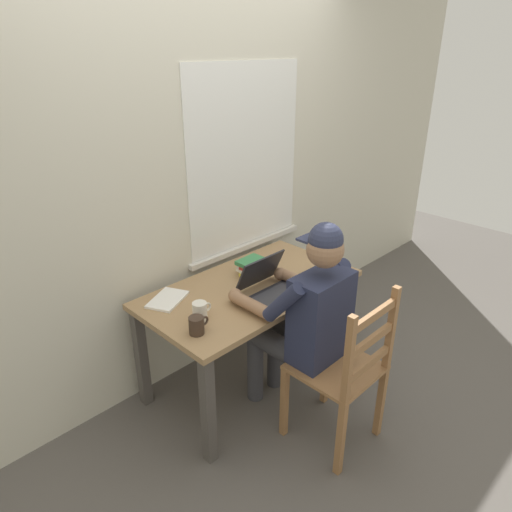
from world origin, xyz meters
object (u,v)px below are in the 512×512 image
coffee_mug_dark (197,325)px  book_stack_main (253,267)px  desk (251,300)px  laptop (272,286)px  computer_mouse (314,280)px  seated_person (305,315)px  coffee_mug_white (200,311)px  wooden_chair (344,371)px

coffee_mug_dark → book_stack_main: (0.66, 0.27, 0.01)m
desk → coffee_mug_dark: (-0.54, -0.17, 0.14)m
laptop → computer_mouse: 0.30m
desk → computer_mouse: bearing=-38.9°
seated_person → coffee_mug_white: 0.57m
laptop → computer_mouse: (0.28, -0.09, -0.03)m
desk → laptop: (0.02, -0.15, 0.15)m
desk → seated_person: size_ratio=1.05×
wooden_chair → computer_mouse: size_ratio=9.60×
desk → computer_mouse: size_ratio=13.29×
book_stack_main → computer_mouse: bearing=-62.2°
seated_person → laptop: (0.03, 0.28, 0.06)m
computer_mouse → coffee_mug_dark: bearing=174.5°
computer_mouse → coffee_mug_white: size_ratio=0.86×
desk → computer_mouse: (0.31, -0.25, 0.11)m
laptop → coffee_mug_dark: bearing=-178.7°
seated_person → computer_mouse: size_ratio=12.64×
seated_person → book_stack_main: (0.13, 0.54, 0.06)m
wooden_chair → laptop: (0.03, 0.56, 0.28)m
coffee_mug_white → coffee_mug_dark: size_ratio=0.99×
computer_mouse → wooden_chair: bearing=-124.2°
wooden_chair → book_stack_main: wooden_chair is taller
desk → book_stack_main: bearing=40.5°
wooden_chair → computer_mouse: 0.62m
seated_person → coffee_mug_dark: 0.60m
seated_person → wooden_chair: size_ratio=1.32×
computer_mouse → seated_person: bearing=-149.5°
seated_person → coffee_mug_white: bearing=140.6°
laptop → coffee_mug_dark: size_ratio=2.82×
coffee_mug_dark → book_stack_main: 0.72m
laptop → coffee_mug_dark: 0.57m
seated_person → coffee_mug_dark: bearing=153.1°
desk → coffee_mug_dark: 0.59m
desk → wooden_chair: bearing=-91.0°
laptop → coffee_mug_white: 0.48m
computer_mouse → coffee_mug_white: 0.78m
desk → laptop: laptop is taller
desk → laptop: size_ratio=4.03×
wooden_chair → laptop: size_ratio=2.91×
seated_person → book_stack_main: seated_person is taller
wooden_chair → book_stack_main: bearing=80.7°
wooden_chair → coffee_mug_white: (-0.44, 0.64, 0.28)m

